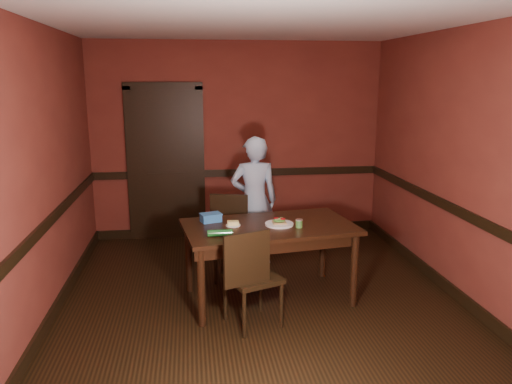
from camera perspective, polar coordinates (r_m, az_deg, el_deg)
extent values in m
cube|color=black|center=(5.18, 0.52, -12.27)|extent=(4.00, 4.50, 0.01)
cube|color=silver|center=(4.72, 0.59, 18.94)|extent=(4.00, 4.50, 0.01)
cube|color=maroon|center=(6.98, -2.07, 5.87)|extent=(4.00, 0.02, 2.70)
cube|color=maroon|center=(2.63, 7.55, -6.21)|extent=(4.00, 0.02, 2.70)
cube|color=maroon|center=(4.91, -23.26, 1.82)|extent=(0.02, 4.50, 2.70)
cube|color=maroon|center=(5.42, 22.01, 2.90)|extent=(0.02, 4.50, 2.70)
cube|color=black|center=(7.03, -2.03, 2.21)|extent=(4.00, 0.03, 0.10)
cube|color=black|center=(5.00, -22.64, -3.24)|extent=(0.03, 4.50, 0.10)
cube|color=black|center=(5.50, 21.48, -1.72)|extent=(0.03, 4.50, 0.10)
cube|color=black|center=(7.24, -1.98, -4.34)|extent=(4.00, 0.03, 0.12)
cube|color=black|center=(5.28, -21.84, -12.03)|extent=(0.03, 4.50, 0.12)
cube|color=black|center=(5.76, 20.78, -9.84)|extent=(0.03, 4.50, 0.12)
cube|color=black|center=(6.96, -10.25, 2.95)|extent=(0.85, 0.04, 2.05)
cube|color=black|center=(7.02, -14.12, 2.85)|extent=(0.10, 0.06, 2.15)
cube|color=black|center=(6.97, -6.34, 3.10)|extent=(0.10, 0.06, 2.15)
cube|color=black|center=(6.88, -10.60, 11.83)|extent=(1.05, 0.06, 0.10)
cube|color=black|center=(5.08, 1.47, -8.00)|extent=(1.79, 1.17, 0.78)
imported|color=#A3C1DF|center=(5.96, -0.21, -0.99)|extent=(0.56, 0.37, 1.55)
cylinder|color=white|center=(4.95, 2.67, -3.72)|extent=(0.28, 0.28, 0.01)
cube|color=#9F7F4D|center=(4.94, 2.67, -3.52)|extent=(0.13, 0.12, 0.02)
ellipsoid|color=#418B2F|center=(4.94, 2.68, -3.25)|extent=(0.12, 0.11, 0.03)
cylinder|color=#B20911|center=(4.94, 2.33, -3.01)|extent=(0.05, 0.05, 0.01)
cylinder|color=#B20911|center=(4.93, 3.08, -3.07)|extent=(0.05, 0.05, 0.01)
cylinder|color=#83AB5F|center=(4.90, 2.36, -3.17)|extent=(0.03, 0.03, 0.01)
cylinder|color=#83AB5F|center=(4.96, 2.93, -2.97)|extent=(0.03, 0.03, 0.01)
cylinder|color=#83AB5F|center=(4.93, 2.68, -3.06)|extent=(0.03, 0.03, 0.01)
cylinder|color=#478035|center=(4.88, 4.95, -3.65)|extent=(0.07, 0.07, 0.07)
cylinder|color=beige|center=(4.87, 4.95, -3.19)|extent=(0.07, 0.07, 0.01)
cylinder|color=white|center=(4.93, -2.64, -3.82)|extent=(0.15, 0.15, 0.01)
cube|color=#EEE180|center=(4.92, -2.64, -3.56)|extent=(0.11, 0.07, 0.04)
cube|color=#3275C0|center=(5.07, -5.18, -2.98)|extent=(0.23, 0.18, 0.08)
cube|color=#3275C0|center=(5.06, -5.19, -2.51)|extent=(0.24, 0.20, 0.01)
cylinder|color=#144D1B|center=(4.60, -4.15, -4.69)|extent=(0.23, 0.06, 0.06)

